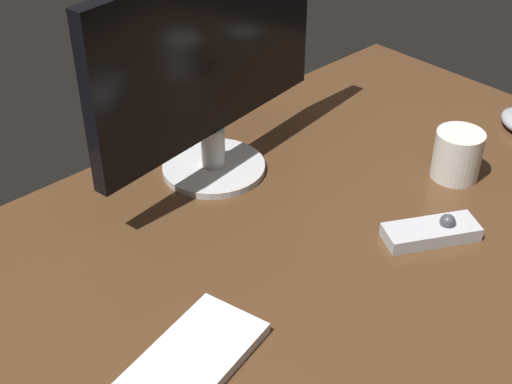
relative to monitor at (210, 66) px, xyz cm
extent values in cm
cube|color=#4C301C|center=(-1.95, -25.37, -22.12)|extent=(140.00, 84.00, 2.00)
cylinder|color=silver|center=(0.00, 0.00, -20.47)|extent=(19.11, 19.11, 1.29)
cylinder|color=silver|center=(0.00, 0.00, -16.00)|extent=(4.36, 4.36, 7.65)
cube|color=black|center=(0.00, 0.00, 2.68)|extent=(52.22, 10.23, 29.70)
cube|color=#B7B7BC|center=(12.81, -39.48, -19.94)|extent=(16.36, 12.60, 2.35)
sphere|color=#3F3F44|center=(15.16, -40.79, -18.31)|extent=(2.59, 2.59, 2.59)
cylinder|color=silver|center=(31.11, -31.57, -16.56)|extent=(8.68, 8.68, 9.11)
camera|label=1|loc=(-70.26, -86.78, 52.00)|focal=50.12mm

